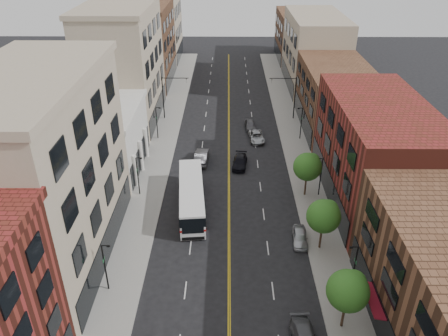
{
  "coord_description": "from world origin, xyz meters",
  "views": [
    {
      "loc": [
        -0.21,
        -21.2,
        29.27
      ],
      "look_at": [
        -0.59,
        21.92,
        5.0
      ],
      "focal_mm": 35.0,
      "sensor_mm": 36.0,
      "label": 1
    }
  ],
  "objects_px": {
    "car_parked_far": "(300,237)",
    "car_lane_behind": "(201,157)",
    "car_lane_c": "(250,125)",
    "car_lane_a": "(240,162)",
    "city_bus": "(191,195)",
    "car_lane_b": "(257,137)"
  },
  "relations": [
    {
      "from": "car_parked_far",
      "to": "car_lane_behind",
      "type": "bearing_deg",
      "value": 126.88
    },
    {
      "from": "car_lane_a",
      "to": "car_lane_c",
      "type": "bearing_deg",
      "value": 87.83
    },
    {
      "from": "car_parked_far",
      "to": "car_lane_b",
      "type": "relative_size",
      "value": 0.81
    },
    {
      "from": "city_bus",
      "to": "car_lane_b",
      "type": "bearing_deg",
      "value": 59.52
    },
    {
      "from": "car_lane_c",
      "to": "car_lane_behind",
      "type": "bearing_deg",
      "value": -125.72
    },
    {
      "from": "city_bus",
      "to": "car_parked_far",
      "type": "xyz_separation_m",
      "value": [
        11.75,
        -6.05,
        -1.21
      ]
    },
    {
      "from": "car_parked_far",
      "to": "car_lane_c",
      "type": "distance_m",
      "value": 29.13
    },
    {
      "from": "car_lane_behind",
      "to": "city_bus",
      "type": "bearing_deg",
      "value": 90.09
    },
    {
      "from": "car_lane_b",
      "to": "car_lane_behind",
      "type": "bearing_deg",
      "value": -143.85
    },
    {
      "from": "car_lane_behind",
      "to": "car_lane_c",
      "type": "xyz_separation_m",
      "value": [
        7.28,
        11.36,
        -0.14
      ]
    },
    {
      "from": "car_parked_far",
      "to": "car_lane_behind",
      "type": "distance_m",
      "value": 20.8
    },
    {
      "from": "car_lane_a",
      "to": "car_lane_c",
      "type": "height_order",
      "value": "car_lane_c"
    },
    {
      "from": "car_parked_far",
      "to": "car_lane_behind",
      "type": "relative_size",
      "value": 0.77
    },
    {
      "from": "city_bus",
      "to": "car_lane_a",
      "type": "relative_size",
      "value": 2.78
    },
    {
      "from": "car_lane_behind",
      "to": "car_lane_a",
      "type": "distance_m",
      "value": 5.48
    },
    {
      "from": "car_lane_a",
      "to": "city_bus",
      "type": "bearing_deg",
      "value": -113.17
    },
    {
      "from": "car_lane_a",
      "to": "car_lane_b",
      "type": "bearing_deg",
      "value": 78.23
    },
    {
      "from": "city_bus",
      "to": "car_lane_c",
      "type": "distance_m",
      "value": 24.14
    },
    {
      "from": "car_parked_far",
      "to": "car_lane_a",
      "type": "distance_m",
      "value": 17.3
    },
    {
      "from": "car_lane_b",
      "to": "car_parked_far",
      "type": "bearing_deg",
      "value": -87.52
    },
    {
      "from": "city_bus",
      "to": "car_lane_b",
      "type": "height_order",
      "value": "city_bus"
    },
    {
      "from": "city_bus",
      "to": "car_lane_c",
      "type": "relative_size",
      "value": 3.14
    }
  ]
}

